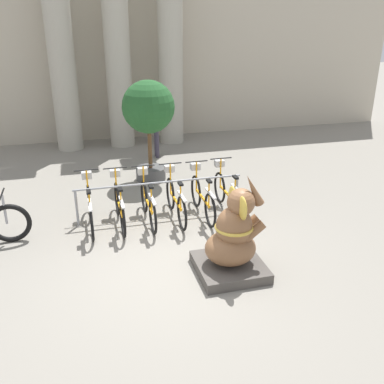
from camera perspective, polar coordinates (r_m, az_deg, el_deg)
ground_plane at (r=7.22m, az=-2.18°, el=-9.77°), size 60.00×60.00×0.00m
building_facade at (r=14.67m, az=-10.38°, el=18.59°), size 20.00×0.20×6.00m
column_left at (r=13.65m, az=-16.95°, el=16.20°), size 0.96×0.96×5.16m
column_middle at (r=13.71m, az=-9.85°, el=16.82°), size 0.96×0.96×5.16m
column_right at (r=13.96m, az=-2.88°, el=17.19°), size 0.96×0.96×5.16m
bike_rack at (r=8.69m, az=-4.27°, el=0.33°), size 3.43×0.05×0.77m
bicycle_0 at (r=8.54m, az=-13.45°, el=-2.01°), size 0.48×1.73×1.04m
bicycle_1 at (r=8.54m, az=-9.66°, el=-1.70°), size 0.48×1.73×1.04m
bicycle_2 at (r=8.59m, az=-5.91°, el=-1.35°), size 0.48×1.73×1.04m
bicycle_3 at (r=8.69m, az=-2.23°, el=-0.97°), size 0.48×1.73×1.04m
bicycle_4 at (r=8.81m, az=1.37°, el=-0.61°), size 0.48×1.73×1.04m
bicycle_5 at (r=9.04m, az=4.68°, el=-0.08°), size 0.48×1.73×1.04m
elephant_statue at (r=6.82m, az=5.48°, el=-6.47°), size 1.07×1.07×1.67m
person_pedestrian at (r=12.52m, az=-4.83°, el=9.51°), size 0.24×0.47×1.81m
potted_tree at (r=10.52m, az=-5.82°, el=10.50°), size 1.28×1.28×2.49m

